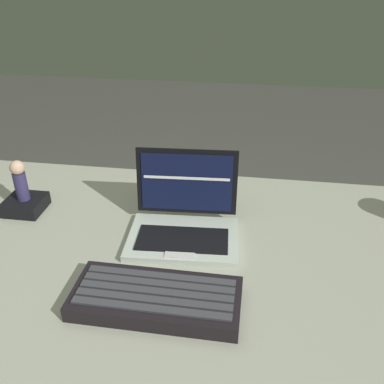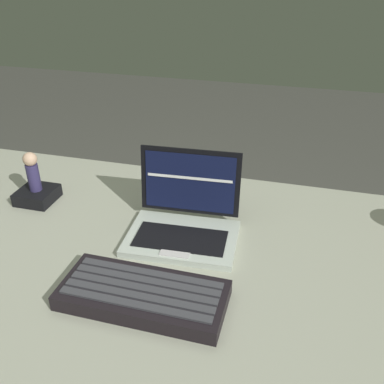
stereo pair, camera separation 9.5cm
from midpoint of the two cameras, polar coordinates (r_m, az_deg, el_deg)
name	(u,v)px [view 1 (the left image)]	position (r m, az deg, el deg)	size (l,w,h in m)	color
desk	(140,280)	(1.01, -9.66, -11.63)	(1.70, 0.83, 0.71)	#999B88
laptop_front	(184,222)	(1.00, -3.80, -4.06)	(0.26, 0.21, 0.19)	#B5BEB2
external_keyboard	(156,298)	(0.84, -8.14, -13.93)	(0.32, 0.14, 0.04)	black
figurine_stand	(25,205)	(1.20, -23.47, -1.61)	(0.09, 0.09, 0.03)	black
figurine	(20,179)	(1.16, -24.18, 1.49)	(0.04, 0.04, 0.11)	#2E2851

